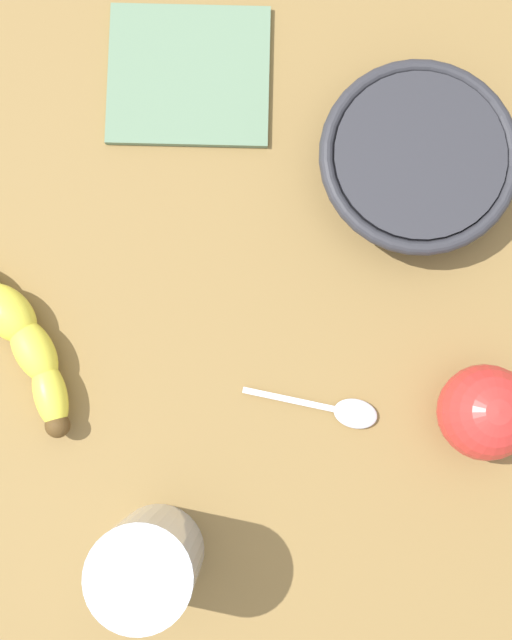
{
  "coord_description": "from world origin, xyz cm",
  "views": [
    {
      "loc": [
        1.22,
        -6.62,
        71.65
      ],
      "look_at": [
        3.16,
        0.62,
        5.0
      ],
      "focal_mm": 46.76,
      "sensor_mm": 36.0,
      "label": 1
    }
  ],
  "objects_px": {
    "banana": "(0,320)",
    "smoothie_glass": "(149,564)",
    "teaspoon": "(347,412)",
    "ceramic_bowl": "(417,161)",
    "apple_fruit": "(485,412)"
  },
  "relations": [
    {
      "from": "banana",
      "to": "smoothie_glass",
      "type": "distance_m",
      "value": 0.23
    },
    {
      "from": "banana",
      "to": "teaspoon",
      "type": "height_order",
      "value": "banana"
    },
    {
      "from": "ceramic_bowl",
      "to": "teaspoon",
      "type": "relative_size",
      "value": 1.52
    },
    {
      "from": "banana",
      "to": "smoothie_glass",
      "type": "xyz_separation_m",
      "value": [
        0.08,
        -0.21,
        0.04
      ]
    },
    {
      "from": "apple_fruit",
      "to": "teaspoon",
      "type": "bearing_deg",
      "value": 164.8
    },
    {
      "from": "banana",
      "to": "apple_fruit",
      "type": "height_order",
      "value": "apple_fruit"
    },
    {
      "from": "smoothie_glass",
      "to": "teaspoon",
      "type": "distance_m",
      "value": 0.2
    },
    {
      "from": "banana",
      "to": "teaspoon",
      "type": "distance_m",
      "value": 0.29
    },
    {
      "from": "teaspoon",
      "to": "apple_fruit",
      "type": "bearing_deg",
      "value": 11.76
    },
    {
      "from": "smoothie_glass",
      "to": "ceramic_bowl",
      "type": "relative_size",
      "value": 0.72
    },
    {
      "from": "ceramic_bowl",
      "to": "apple_fruit",
      "type": "bearing_deg",
      "value": -92.07
    },
    {
      "from": "ceramic_bowl",
      "to": "smoothie_glass",
      "type": "bearing_deg",
      "value": -138.7
    },
    {
      "from": "smoothie_glass",
      "to": "apple_fruit",
      "type": "distance_m",
      "value": 0.28
    },
    {
      "from": "smoothie_glass",
      "to": "banana",
      "type": "bearing_deg",
      "value": 109.85
    },
    {
      "from": "smoothie_glass",
      "to": "ceramic_bowl",
      "type": "distance_m",
      "value": 0.38
    }
  ]
}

